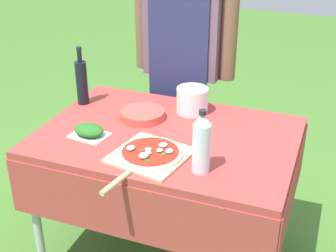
# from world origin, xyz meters

# --- Properties ---
(prep_table) EXTENTS (1.24, 0.87, 0.75)m
(prep_table) POSITION_xyz_m (0.00, 0.00, 0.67)
(prep_table) COLOR #A83D38
(prep_table) RESTS_ON ground
(person_cook) EXTENTS (0.62, 0.22, 1.65)m
(person_cook) POSITION_xyz_m (-0.13, 0.62, 0.98)
(person_cook) COLOR #4C4C51
(person_cook) RESTS_ON ground
(pizza_on_peel) EXTENTS (0.36, 0.52, 0.06)m
(pizza_on_peel) POSITION_xyz_m (0.01, -0.24, 0.77)
(pizza_on_peel) COLOR #D1B27F
(pizza_on_peel) RESTS_ON prep_table
(oil_bottle) EXTENTS (0.06, 0.06, 0.32)m
(oil_bottle) POSITION_xyz_m (-0.56, 0.17, 0.88)
(oil_bottle) COLOR black
(oil_bottle) RESTS_ON prep_table
(water_bottle) EXTENTS (0.08, 0.08, 0.28)m
(water_bottle) POSITION_xyz_m (0.25, -0.26, 0.89)
(water_bottle) COLOR silver
(water_bottle) RESTS_ON prep_table
(herb_container) EXTENTS (0.19, 0.16, 0.06)m
(herb_container) POSITION_xyz_m (-0.34, -0.16, 0.78)
(herb_container) COLOR silver
(herb_container) RESTS_ON prep_table
(mixing_tub) EXTENTS (0.17, 0.17, 0.13)m
(mixing_tub) POSITION_xyz_m (0.03, 0.28, 0.82)
(mixing_tub) COLOR silver
(mixing_tub) RESTS_ON prep_table
(plate_stack) EXTENTS (0.23, 0.23, 0.04)m
(plate_stack) POSITION_xyz_m (-0.18, 0.11, 0.77)
(plate_stack) COLOR #DB4C42
(plate_stack) RESTS_ON prep_table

